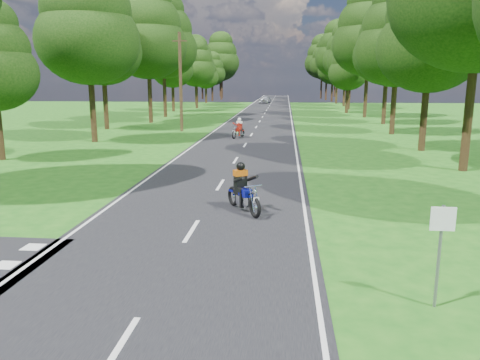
# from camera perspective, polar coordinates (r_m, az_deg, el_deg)

# --- Properties ---
(ground) EXTENTS (160.00, 160.00, 0.00)m
(ground) POSITION_cam_1_polar(r_m,az_deg,el_deg) (11.64, -7.87, -9.33)
(ground) COLOR #195613
(ground) RESTS_ON ground
(main_road) EXTENTS (7.00, 140.00, 0.02)m
(main_road) POSITION_cam_1_polar(r_m,az_deg,el_deg) (60.73, 3.04, 8.12)
(main_road) COLOR black
(main_road) RESTS_ON ground
(road_markings) EXTENTS (7.40, 140.00, 0.01)m
(road_markings) POSITION_cam_1_polar(r_m,az_deg,el_deg) (58.87, 2.83, 8.01)
(road_markings) COLOR silver
(road_markings) RESTS_ON main_road
(treeline) EXTENTS (40.00, 115.35, 14.78)m
(treeline) POSITION_cam_1_polar(r_m,az_deg,el_deg) (70.72, 4.68, 15.35)
(treeline) COLOR black
(treeline) RESTS_ON ground
(telegraph_pole) EXTENTS (1.20, 0.26, 8.00)m
(telegraph_pole) POSITION_cam_1_polar(r_m,az_deg,el_deg) (39.48, -7.25, 11.79)
(telegraph_pole) COLOR #382616
(telegraph_pole) RESTS_ON ground
(road_sign) EXTENTS (0.45, 0.07, 2.00)m
(road_sign) POSITION_cam_1_polar(r_m,az_deg,el_deg) (9.45, 23.27, -6.72)
(road_sign) COLOR slate
(road_sign) RESTS_ON ground
(rider_near_blue) EXTENTS (1.56, 1.99, 1.61)m
(rider_near_blue) POSITION_cam_1_polar(r_m,az_deg,el_deg) (15.13, 0.43, -0.90)
(rider_near_blue) COLOR #0D1290
(rider_near_blue) RESTS_ON main_road
(rider_far_red) EXTENTS (1.14, 1.87, 1.48)m
(rider_far_red) POSITION_cam_1_polar(r_m,az_deg,el_deg) (34.66, -0.21, 6.37)
(rider_far_red) COLOR #B6190E
(rider_far_red) RESTS_ON main_road
(distant_car) EXTENTS (2.21, 4.14, 1.34)m
(distant_car) POSITION_cam_1_polar(r_m,az_deg,el_deg) (87.63, 3.10, 9.79)
(distant_car) COLOR #B8BABF
(distant_car) RESTS_ON main_road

